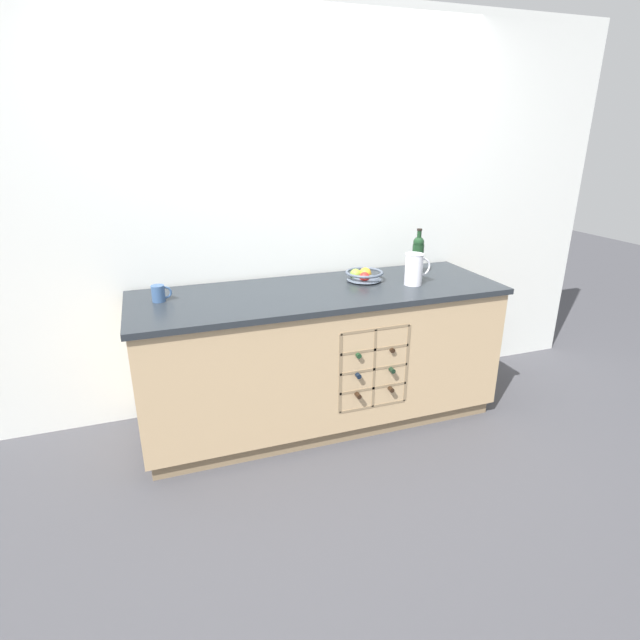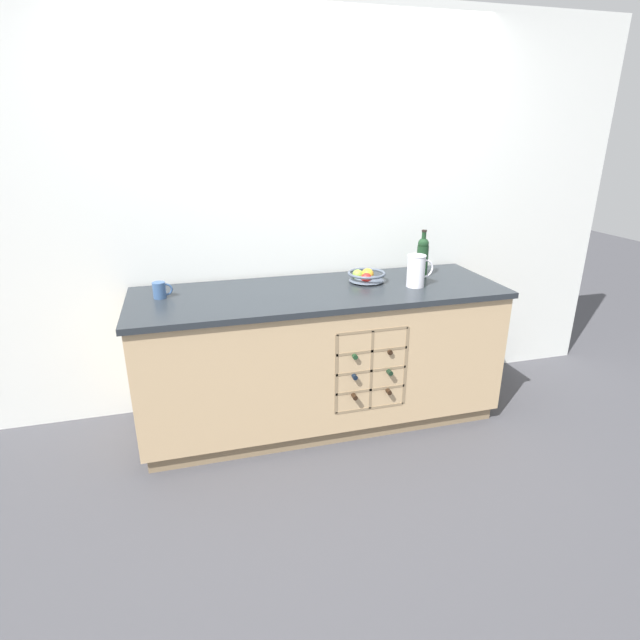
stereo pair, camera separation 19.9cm
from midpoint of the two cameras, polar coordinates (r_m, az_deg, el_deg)
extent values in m
plane|color=#424247|center=(3.41, -1.70, -11.00)|extent=(14.00, 14.00, 0.00)
cube|color=silver|center=(3.35, -4.19, 11.77)|extent=(4.63, 0.06, 2.55)
cube|color=#8B7354|center=(3.39, -1.71, -10.35)|extent=(2.17, 0.65, 0.09)
cube|color=tan|center=(3.19, -1.79, -3.75)|extent=(2.23, 0.71, 0.76)
cube|color=#23282D|center=(3.05, -1.87, 3.11)|extent=(2.27, 0.75, 0.03)
cube|color=#8B7354|center=(3.03, 3.54, -4.88)|extent=(0.43, 0.01, 0.50)
cube|color=#8B7354|center=(2.92, -0.03, -5.90)|extent=(0.02, 0.10, 0.50)
cube|color=#8B7354|center=(3.08, 7.66, -4.66)|extent=(0.02, 0.10, 0.50)
cube|color=#8B7354|center=(3.11, 3.81, -9.46)|extent=(0.43, 0.10, 0.02)
cube|color=#8B7354|center=(3.05, 3.86, -7.41)|extent=(0.43, 0.10, 0.02)
cube|color=#8B7354|center=(2.99, 3.92, -5.28)|extent=(0.43, 0.10, 0.02)
cube|color=#8B7354|center=(2.94, 3.98, -3.07)|extent=(0.43, 0.10, 0.02)
cube|color=#8B7354|center=(2.89, 4.04, -0.78)|extent=(0.43, 0.10, 0.02)
cube|color=#8B7354|center=(2.99, 3.92, -5.28)|extent=(0.02, 0.10, 0.50)
cylinder|color=black|center=(3.10, 1.26, -7.18)|extent=(0.08, 0.21, 0.08)
cylinder|color=black|center=(2.98, 2.27, -8.44)|extent=(0.03, 0.09, 0.03)
cylinder|color=black|center=(3.17, 5.00, -6.62)|extent=(0.07, 0.19, 0.07)
cylinder|color=black|center=(3.06, 6.07, -7.73)|extent=(0.03, 0.08, 0.03)
cylinder|color=black|center=(3.04, 1.36, -5.18)|extent=(0.08, 0.18, 0.08)
cylinder|color=black|center=(2.93, 2.27, -6.23)|extent=(0.03, 0.08, 0.03)
cylinder|color=black|center=(3.11, 5.15, -4.61)|extent=(0.08, 0.18, 0.08)
cylinder|color=black|center=(3.00, 6.18, -5.61)|extent=(0.03, 0.08, 0.03)
cylinder|color=#19381E|center=(3.01, 1.16, -2.75)|extent=(0.08, 0.21, 0.08)
cylinder|color=#19381E|center=(2.88, 2.20, -3.86)|extent=(0.03, 0.09, 0.03)
cylinder|color=black|center=(3.08, 5.04, -2.32)|extent=(0.08, 0.19, 0.08)
cylinder|color=black|center=(2.97, 6.10, -3.27)|extent=(0.03, 0.08, 0.03)
cylinder|color=#4C5666|center=(3.23, 3.31, 4.55)|extent=(0.11, 0.11, 0.01)
cone|color=#4C5666|center=(3.23, 3.32, 5.10)|extent=(0.22, 0.22, 0.05)
torus|color=#4C5666|center=(3.22, 3.33, 5.42)|extent=(0.24, 0.24, 0.02)
sphere|color=gold|center=(3.23, 3.43, 5.30)|extent=(0.08, 0.08, 0.08)
sphere|color=#7FA838|center=(3.23, 2.31, 5.22)|extent=(0.07, 0.07, 0.07)
sphere|color=red|center=(3.17, 3.32, 4.90)|extent=(0.07, 0.07, 0.07)
cylinder|color=white|center=(3.16, 8.89, 5.74)|extent=(0.11, 0.11, 0.20)
torus|color=white|center=(3.14, 8.99, 7.43)|extent=(0.12, 0.12, 0.01)
torus|color=white|center=(3.19, 9.83, 5.99)|extent=(0.12, 0.01, 0.12)
cylinder|color=#385684|center=(2.99, -19.84, 2.85)|extent=(0.07, 0.07, 0.09)
torus|color=#385684|center=(2.99, -19.09, 2.97)|extent=(0.07, 0.01, 0.07)
cylinder|color=#19381E|center=(3.39, 9.43, 6.79)|extent=(0.08, 0.08, 0.21)
sphere|color=#19381E|center=(3.36, 9.55, 8.75)|extent=(0.07, 0.07, 0.07)
cylinder|color=#19381E|center=(3.36, 9.58, 9.28)|extent=(0.03, 0.03, 0.09)
cylinder|color=black|center=(3.35, 9.63, 10.14)|extent=(0.03, 0.03, 0.01)
camera|label=1|loc=(0.10, -91.84, -0.69)|focal=28.00mm
camera|label=2|loc=(0.10, 88.16, 0.69)|focal=28.00mm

